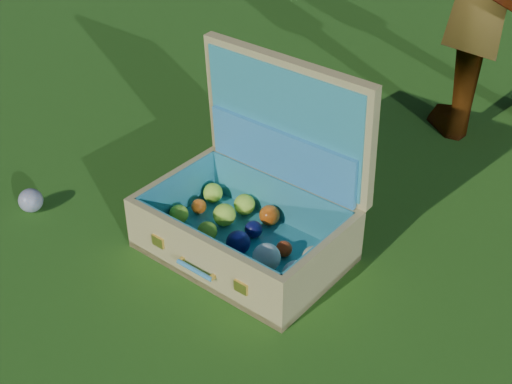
{
  "coord_description": "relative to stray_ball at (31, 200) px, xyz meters",
  "views": [
    {
      "loc": [
        0.72,
        -1.23,
        1.19
      ],
      "look_at": [
        0.01,
        0.11,
        0.15
      ],
      "focal_mm": 50.0,
      "sensor_mm": 36.0,
      "label": 1
    }
  ],
  "objects": [
    {
      "name": "ground",
      "position": [
        0.62,
        0.07,
        -0.03
      ],
      "size": [
        60.0,
        60.0,
        0.0
      ],
      "primitive_type": "plane",
      "color": "#215114",
      "rests_on": "ground"
    },
    {
      "name": "suitcase",
      "position": [
        0.64,
        0.17,
        0.11
      ],
      "size": [
        0.57,
        0.46,
        0.5
      ],
      "rotation": [
        0.0,
        0.0,
        -0.19
      ],
      "color": "tan",
      "rests_on": "ground"
    },
    {
      "name": "stray_ball",
      "position": [
        0.0,
        0.0,
        0.0
      ],
      "size": [
        0.07,
        0.07,
        0.07
      ],
      "primitive_type": "sphere",
      "color": "#3F6CA5",
      "rests_on": "ground"
    }
  ]
}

